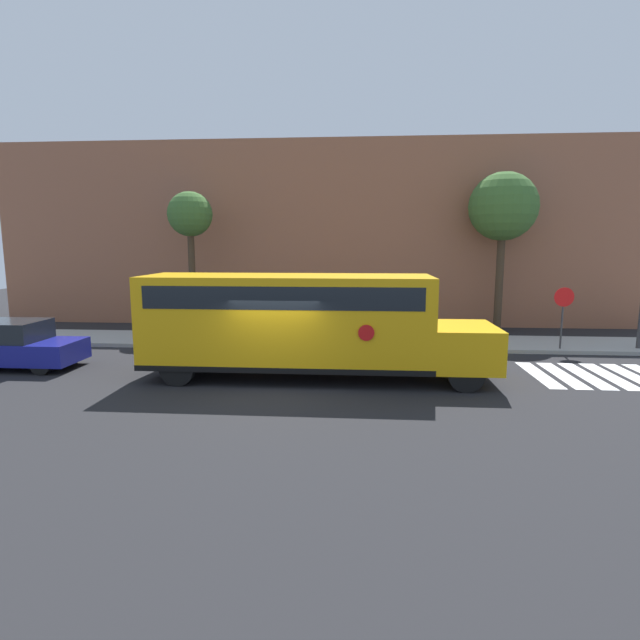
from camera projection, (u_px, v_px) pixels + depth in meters
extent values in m
plane|color=black|center=(276.00, 387.00, 14.17)|extent=(60.00, 60.00, 0.00)
cube|color=#9E9E99|center=(302.00, 341.00, 20.57)|extent=(44.00, 3.00, 0.15)
cube|color=#935B42|center=(316.00, 235.00, 26.30)|extent=(32.00, 4.00, 9.05)
cube|color=white|center=(539.00, 374.00, 15.53)|extent=(0.50, 3.20, 0.01)
cube|color=white|center=(562.00, 375.00, 15.48)|extent=(0.50, 3.20, 0.01)
cube|color=white|center=(585.00, 375.00, 15.43)|extent=(0.50, 3.20, 0.01)
cube|color=white|center=(609.00, 376.00, 15.37)|extent=(0.50, 3.20, 0.01)
cube|color=white|center=(633.00, 376.00, 15.32)|extent=(0.50, 3.20, 0.01)
cube|color=#EAA80F|center=(288.00, 320.00, 14.92)|extent=(8.48, 2.50, 2.66)
cube|color=#EAA80F|center=(462.00, 346.00, 14.64)|extent=(1.87, 2.50, 1.23)
cube|color=black|center=(288.00, 361.00, 15.11)|extent=(8.48, 2.54, 0.16)
cube|color=black|center=(287.00, 294.00, 14.81)|extent=(7.80, 2.53, 0.64)
cylinder|color=red|center=(366.00, 333.00, 13.49)|extent=(0.44, 0.02, 0.44)
cylinder|color=black|center=(452.00, 357.00, 15.79)|extent=(1.00, 0.30, 1.00)
cylinder|color=black|center=(466.00, 374.00, 13.66)|extent=(1.00, 0.30, 1.00)
cylinder|color=black|center=(201.00, 352.00, 16.41)|extent=(1.00, 0.30, 1.00)
cylinder|color=black|center=(178.00, 368.00, 14.29)|extent=(1.00, 0.30, 1.00)
cube|color=navy|center=(15.00, 351.00, 16.32)|extent=(4.20, 1.80, 0.69)
cube|color=#1E2328|center=(6.00, 331.00, 16.24)|extent=(2.35, 1.66, 0.65)
cylinder|color=black|center=(70.00, 354.00, 17.02)|extent=(0.64, 0.22, 0.64)
cylinder|color=black|center=(41.00, 365.00, 15.48)|extent=(0.64, 0.22, 0.64)
cylinder|color=#38383A|center=(562.00, 324.00, 18.56)|extent=(0.07, 0.07, 2.13)
cylinder|color=red|center=(564.00, 297.00, 18.36)|extent=(0.71, 0.03, 0.71)
cylinder|color=#423323|center=(499.00, 281.00, 22.65)|extent=(0.34, 0.34, 4.78)
sphere|color=#3D662D|center=(503.00, 206.00, 22.16)|extent=(3.03, 3.03, 3.03)
cylinder|color=#423323|center=(192.00, 280.00, 22.97)|extent=(0.30, 0.30, 4.77)
sphere|color=#3D662D|center=(190.00, 214.00, 22.52)|extent=(2.02, 2.02, 2.02)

